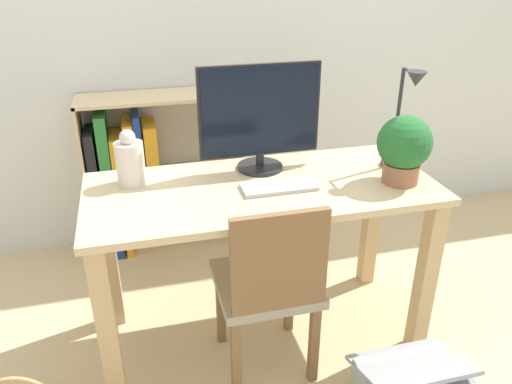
# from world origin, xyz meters

# --- Properties ---
(ground_plane) EXTENTS (10.00, 10.00, 0.00)m
(ground_plane) POSITION_xyz_m (0.00, 0.00, 0.00)
(ground_plane) COLOR #CCB284
(wall_back) EXTENTS (8.00, 0.05, 2.60)m
(wall_back) POSITION_xyz_m (0.00, 1.06, 1.30)
(wall_back) COLOR silver
(wall_back) RESTS_ON ground_plane
(desk) EXTENTS (1.43, 0.63, 0.77)m
(desk) POSITION_xyz_m (0.00, 0.00, 0.62)
(desk) COLOR #D8BC8C
(desk) RESTS_ON ground_plane
(monitor) EXTENTS (0.52, 0.20, 0.46)m
(monitor) POSITION_xyz_m (0.04, 0.18, 1.01)
(monitor) COLOR #232326
(monitor) RESTS_ON desk
(keyboard) EXTENTS (0.30, 0.12, 0.02)m
(keyboard) POSITION_xyz_m (0.06, -0.05, 0.78)
(keyboard) COLOR #B2B2B7
(keyboard) RESTS_ON desk
(vase) EXTENTS (0.12, 0.12, 0.23)m
(vase) POSITION_xyz_m (-0.51, 0.15, 0.87)
(vase) COLOR silver
(vase) RESTS_ON desk
(desk_lamp) EXTENTS (0.10, 0.19, 0.44)m
(desk_lamp) POSITION_xyz_m (0.61, 0.00, 1.04)
(desk_lamp) COLOR #2D2D33
(desk_lamp) RESTS_ON desk
(potted_plant) EXTENTS (0.22, 0.22, 0.28)m
(potted_plant) POSITION_xyz_m (0.56, -0.11, 0.92)
(potted_plant) COLOR #9E6647
(potted_plant) RESTS_ON desk
(chair) EXTENTS (0.40, 0.40, 0.83)m
(chair) POSITION_xyz_m (-0.03, -0.23, 0.45)
(chair) COLOR #9E937F
(chair) RESTS_ON ground_plane
(bookshelf) EXTENTS (0.89, 0.28, 0.94)m
(bookshelf) POSITION_xyz_m (-0.49, 0.89, 0.49)
(bookshelf) COLOR #D8BC8C
(bookshelf) RESTS_ON ground_plane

